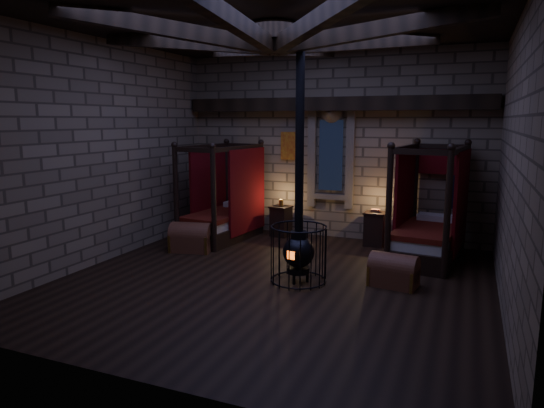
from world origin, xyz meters
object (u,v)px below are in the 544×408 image
at_px(trunk_right, 394,271).
at_px(stove, 299,247).
at_px(bed_left, 223,216).
at_px(trunk_left, 191,238).
at_px(bed_right, 428,232).

height_order(trunk_right, stove, stove).
height_order(bed_left, stove, stove).
relative_size(trunk_right, stove, 0.20).
distance_m(trunk_left, stove, 2.91).
bearing_deg(stove, trunk_left, 169.70).
xyz_separation_m(bed_left, bed_right, (4.49, 0.04, 0.02)).
bearing_deg(trunk_left, trunk_right, -20.10).
height_order(bed_right, trunk_right, bed_right).
distance_m(trunk_left, trunk_right, 4.27).
xyz_separation_m(trunk_left, stove, (2.71, -1.01, 0.33)).
relative_size(bed_right, trunk_right, 2.71).
xyz_separation_m(bed_left, trunk_left, (-0.11, -1.22, -0.26)).
relative_size(bed_left, bed_right, 0.97).
distance_m(bed_left, trunk_right, 4.51).
relative_size(bed_left, trunk_right, 2.62).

